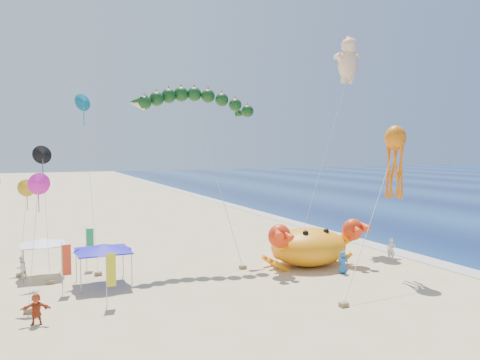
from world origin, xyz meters
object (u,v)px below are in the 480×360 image
at_px(octopus_kite, 395,157).
at_px(canopy_white, 43,242).
at_px(crab_inflatable, 309,245).
at_px(dragon_kite, 195,105).
at_px(cherub_kite, 348,59).
at_px(canopy_blue, 103,248).

relative_size(octopus_kite, canopy_white, 3.46).
height_order(crab_inflatable, octopus_kite, octopus_kite).
xyz_separation_m(crab_inflatable, canopy_white, (-18.61, 5.09, 0.87)).
bearing_deg(dragon_kite, cherub_kite, 5.42).
bearing_deg(octopus_kite, cherub_kite, 68.97).
relative_size(cherub_kite, canopy_white, 6.39).
height_order(dragon_kite, canopy_white, dragon_kite).
xyz_separation_m(octopus_kite, canopy_white, (-22.78, 9.48, -5.90)).
distance_m(octopus_kite, canopy_blue, 20.90).
bearing_deg(dragon_kite, octopus_kite, -40.11).
bearing_deg(canopy_white, canopy_blue, -47.05).
bearing_deg(canopy_blue, cherub_kite, 13.22).
bearing_deg(canopy_blue, canopy_white, 132.95).
relative_size(crab_inflatable, cherub_kite, 0.42).
relative_size(cherub_kite, octopus_kite, 1.85).
bearing_deg(crab_inflatable, cherub_kite, 38.77).
distance_m(dragon_kite, canopy_blue, 13.20).
xyz_separation_m(dragon_kite, cherub_kite, (15.82, 1.50, 5.01)).
distance_m(crab_inflatable, dragon_kite, 14.10).
xyz_separation_m(crab_inflatable, cherub_kite, (8.48, 6.81, 15.81)).
relative_size(dragon_kite, canopy_white, 4.42).
bearing_deg(cherub_kite, canopy_blue, -166.78).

